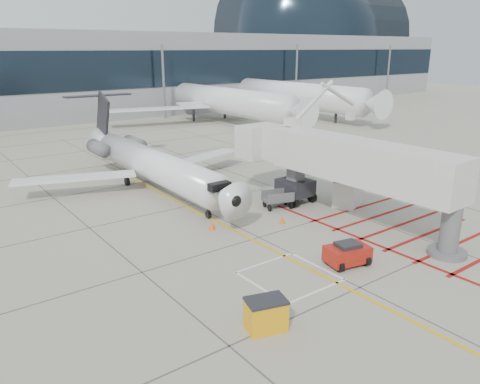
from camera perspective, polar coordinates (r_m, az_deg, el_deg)
ground_plane at (r=26.83m, az=7.76°, el=-8.16°), size 260.00×260.00×0.00m
regional_jet at (r=37.19m, az=-9.25°, el=4.80°), size 22.04×27.61×7.15m
jet_bridge at (r=31.65m, az=14.50°, el=2.63°), size 9.45×19.05×7.52m
pushback_tug at (r=26.40m, az=12.95°, el=-7.27°), size 2.59×1.93×1.36m
spill_bin at (r=20.31m, az=3.18°, el=-14.65°), size 1.88×1.51×1.41m
baggage_cart at (r=34.73m, az=4.60°, el=-0.88°), size 2.44×1.94×1.35m
ground_power_unit at (r=36.09m, az=13.11°, el=0.02°), size 3.00×2.36×2.08m
cone_nose at (r=30.75m, az=-3.43°, el=-4.06°), size 0.41×0.41×0.57m
cone_side at (r=31.87m, az=5.20°, el=-3.37°), size 0.38×0.38×0.53m
terminal_building at (r=91.37m, az=-19.89°, el=13.44°), size 180.00×28.00×14.00m
terminal_glass_band at (r=78.04m, az=-16.76°, el=13.98°), size 180.00×0.10×6.00m
terminal_dome at (r=123.30m, az=8.78°, el=18.20°), size 40.00×28.00×28.00m
bg_aircraft_c at (r=76.15m, az=-2.94°, el=13.19°), size 36.83×40.93×12.28m
bg_aircraft_d at (r=84.68m, az=5.15°, el=13.77°), size 38.75×43.05×12.92m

